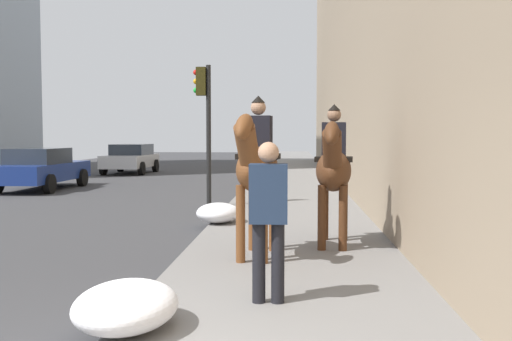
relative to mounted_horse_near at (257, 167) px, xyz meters
name	(u,v)px	position (x,y,z in m)	size (l,w,h in m)	color
mounted_horse_near	(257,167)	(0.00, 0.00, 0.00)	(2.15, 0.73, 2.34)	brown
mounted_horse_far	(334,168)	(0.96, -1.16, -0.07)	(2.15, 0.71, 2.26)	#4C2B16
pedestrian_greeting	(268,211)	(-2.29, -0.27, -0.34)	(0.27, 0.40, 1.70)	black
car_near_lane	(131,158)	(20.09, 7.49, -0.67)	(4.16, 2.13, 1.44)	#B7BABF
car_mid_lane	(41,168)	(11.30, 8.16, -0.69)	(4.61, 2.03, 1.44)	navy
traffic_light_near_curb	(205,113)	(6.13, 1.67, 1.00)	(0.20, 0.44, 3.62)	black
snow_pile_near	(126,306)	(-3.21, 1.00, -1.10)	(1.22, 0.94, 0.42)	white
snow_pile_far	(218,213)	(3.36, 1.00, -1.12)	(1.14, 0.88, 0.39)	white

